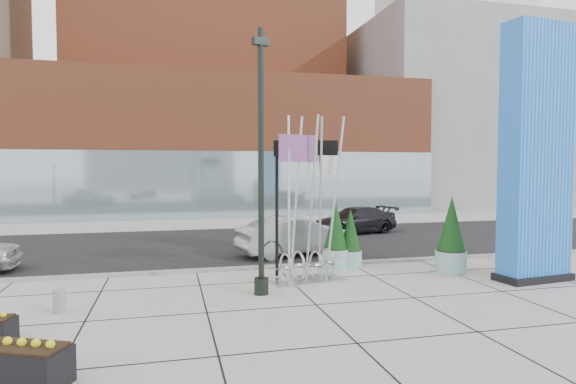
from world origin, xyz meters
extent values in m
plane|color=#9E9991|center=(0.00, 0.00, 0.00)|extent=(160.00, 160.00, 0.00)
cube|color=black|center=(0.00, 10.00, 0.01)|extent=(80.00, 12.00, 0.02)
cube|color=gray|center=(0.00, 4.00, 0.06)|extent=(80.00, 0.30, 0.12)
cube|color=#9D4B2D|center=(1.00, 27.00, 5.50)|extent=(34.00, 10.00, 11.00)
cube|color=#8CA5B2|center=(1.00, 22.20, 2.50)|extent=(34.00, 0.60, 5.00)
cube|color=slate|center=(26.00, 32.00, 9.00)|extent=(20.00, 18.00, 18.00)
cube|color=blue|center=(9.00, 0.04, 4.28)|extent=(2.48, 1.23, 8.56)
cube|color=black|center=(9.00, 0.04, 0.12)|extent=(2.69, 1.44, 0.24)
cylinder|color=black|center=(-0.27, 0.48, 3.95)|extent=(0.18, 0.18, 7.90)
cylinder|color=black|center=(-0.27, 0.48, 0.25)|extent=(0.43, 0.43, 0.49)
cube|color=black|center=(-0.27, 0.48, 7.50)|extent=(0.54, 0.35, 0.22)
cube|color=#B9BCBE|center=(1.54, 1.74, 0.03)|extent=(2.62, 1.64, 0.07)
cylinder|color=#B9BCBE|center=(0.76, 1.52, 2.78)|extent=(0.09, 0.09, 5.56)
cylinder|color=#B9BCBE|center=(1.21, 1.91, 2.78)|extent=(0.09, 0.09, 5.56)
cylinder|color=#B9BCBE|center=(1.65, 1.63, 2.78)|extent=(0.09, 0.09, 5.56)
cylinder|color=#B9BCBE|center=(2.15, 1.96, 2.78)|extent=(0.09, 0.09, 5.56)
cylinder|color=#B9BCBE|center=(2.43, 1.46, 2.78)|extent=(0.09, 0.09, 5.56)
torus|color=#B9BCBE|center=(0.71, 1.63, 0.53)|extent=(0.26, 1.01, 1.01)
torus|color=#B9BCBE|center=(1.26, 1.85, 0.53)|extent=(0.26, 1.01, 1.01)
torus|color=#B9BCBE|center=(1.82, 1.63, 0.53)|extent=(0.26, 1.01, 1.01)
torus|color=#B9BCBE|center=(2.37, 1.85, 0.53)|extent=(0.26, 1.01, 1.01)
cube|color=red|center=(1.21, 1.74, 4.44)|extent=(1.41, 0.44, 0.89)
cube|color=#B9BCBE|center=(2.21, 1.85, 3.89)|extent=(1.11, 0.14, 0.67)
cylinder|color=gray|center=(-5.76, -0.07, 0.31)|extent=(0.32, 0.32, 0.62)
cylinder|color=black|center=(0.73, 2.80, 2.35)|extent=(0.11, 0.11, 4.70)
cube|color=black|center=(1.74, 2.80, 4.48)|extent=(2.23, 0.69, 0.56)
cube|color=#19D833|center=(1.29, 2.68, 4.48)|extent=(0.77, 0.19, 0.39)
cylinder|color=#8CBCB8|center=(7.00, 1.80, 0.39)|extent=(1.11, 1.11, 0.78)
cylinder|color=black|center=(7.00, 1.80, 0.78)|extent=(1.02, 1.02, 0.07)
cone|color=black|center=(7.00, 1.80, 1.78)|extent=(1.00, 1.00, 2.00)
cylinder|color=#8CBCB8|center=(3.20, 3.60, 0.36)|extent=(1.02, 1.02, 0.71)
cylinder|color=black|center=(3.20, 3.60, 0.71)|extent=(0.93, 0.93, 0.06)
cone|color=black|center=(3.20, 3.60, 1.62)|extent=(0.91, 0.91, 1.83)
cylinder|color=#8CBCB8|center=(3.80, 3.60, 0.31)|extent=(0.90, 0.90, 0.63)
cylinder|color=black|center=(3.80, 3.60, 0.63)|extent=(0.82, 0.82, 0.05)
cone|color=black|center=(3.80, 3.60, 1.43)|extent=(0.81, 0.81, 1.61)
cube|color=black|center=(-5.46, -4.50, 0.34)|extent=(1.75, 1.36, 0.67)
cube|color=black|center=(-5.46, -4.50, 0.69)|extent=(1.60, 1.21, 0.07)
imported|color=#9B9DA2|center=(2.37, 6.40, 0.84)|extent=(5.36, 2.81, 1.68)
imported|color=black|center=(7.39, 12.18, 0.75)|extent=(5.54, 3.31, 1.50)
camera|label=1|loc=(-2.93, -13.59, 3.84)|focal=30.00mm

